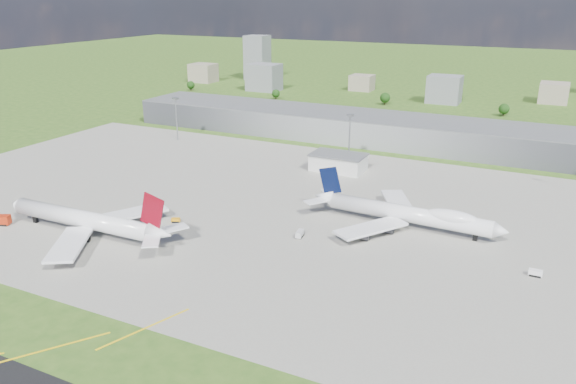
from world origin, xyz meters
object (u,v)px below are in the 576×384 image
at_px(airliner_blue_quad, 408,214).
at_px(van_white_near, 300,234).
at_px(van_white_far, 535,273).
at_px(airliner_red_twin, 88,221).
at_px(tug_yellow, 176,220).

relative_size(airliner_blue_quad, van_white_near, 15.18).
bearing_deg(airliner_blue_quad, van_white_far, -21.45).
relative_size(airliner_blue_quad, van_white_far, 18.09).
bearing_deg(van_white_far, van_white_near, -175.55).
xyz_separation_m(van_white_near, van_white_far, (79.46, 5.23, -0.11)).
height_order(airliner_red_twin, tug_yellow, airliner_red_twin).
xyz_separation_m(airliner_red_twin, van_white_far, (150.07, 37.39, -4.49)).
bearing_deg(airliner_blue_quad, airliner_red_twin, -147.82).
height_order(airliner_blue_quad, tug_yellow, airliner_blue_quad).
bearing_deg(airliner_red_twin, tug_yellow, -132.61).
xyz_separation_m(airliner_red_twin, tug_yellow, (21.26, 23.69, -4.73)).
xyz_separation_m(airliner_blue_quad, van_white_near, (-33.08, -26.15, -4.26)).
bearing_deg(van_white_near, van_white_far, -94.69).
distance_m(tug_yellow, van_white_near, 50.07).
bearing_deg(airliner_red_twin, van_white_far, -166.71).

